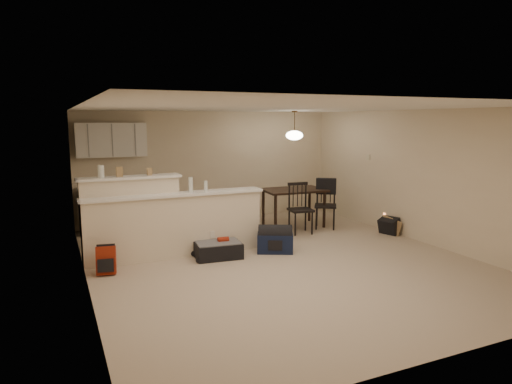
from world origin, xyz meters
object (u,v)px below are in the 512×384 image
pendant_lamp (294,135)px  navy_duffel (275,243)px  suitcase (218,250)px  dining_chair_far (326,204)px  black_daypack (390,226)px  dining_chair_near (301,208)px  dining_table (294,194)px  red_backpack (106,260)px

pendant_lamp → navy_duffel: bearing=-127.8°
suitcase → navy_duffel: navy_duffel is taller
dining_chair_far → black_daypack: bearing=-13.4°
dining_chair_near → dining_table: bearing=82.1°
dining_table → suitcase: dining_table is taller
dining_table → suitcase: size_ratio=1.80×
suitcase → red_backpack: 1.82m
red_backpack → pendant_lamp: bearing=32.1°
red_backpack → navy_duffel: size_ratio=0.69×
dining_chair_near → dining_chair_far: (0.71, 0.17, 0.00)m
navy_duffel → black_daypack: 2.72m
pendant_lamp → dining_chair_near: pendant_lamp is taller
dining_table → black_daypack: 2.11m
suitcase → dining_chair_far: bearing=26.1°
red_backpack → dining_chair_near: bearing=24.8°
black_daypack → navy_duffel: bearing=76.2°
suitcase → dining_table: bearing=38.9°
pendant_lamp → black_daypack: size_ratio=1.66×
dining_chair_near → suitcase: dining_chair_near is taller
pendant_lamp → black_daypack: 2.73m
suitcase → navy_duffel: size_ratio=1.23×
dining_table → pendant_lamp: (-0.00, 0.00, 1.27)m
suitcase → navy_duffel: bearing=-0.6°
suitcase → pendant_lamp: bearing=38.9°
dining_chair_near → dining_chair_far: bearing=21.3°
dining_chair_near → suitcase: (-2.11, -0.91, -0.39)m
dining_table → dining_chair_far: bearing=-36.2°
red_backpack → navy_duffel: (2.84, -0.03, -0.04)m
black_daypack → red_backpack: bearing=73.8°
dining_chair_near → red_backpack: (-3.93, -0.98, -0.31)m
dining_chair_far → suitcase: size_ratio=1.36×
dining_chair_far → dining_chair_near: bearing=-132.7°
dining_chair_near → black_daypack: size_ratio=2.77×
dining_chair_far → navy_duffel: 2.18m
dining_chair_near → red_backpack: dining_chair_near is taller
pendant_lamp → dining_chair_near: size_ratio=0.60×
pendant_lamp → suitcase: bearing=-146.3°
dining_chair_far → red_backpack: size_ratio=2.45×
black_daypack → pendant_lamp: bearing=27.2°
dining_table → navy_duffel: (-1.27, -1.63, -0.55)m
dining_table → red_backpack: bearing=-154.6°
dining_table → dining_chair_near: dining_chair_near is taller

